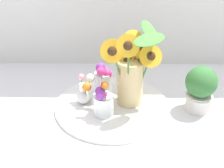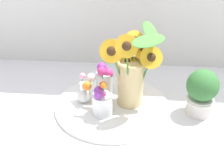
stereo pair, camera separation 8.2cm
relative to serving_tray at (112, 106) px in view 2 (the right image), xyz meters
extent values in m
plane|color=silver|center=(-0.02, -0.11, -0.01)|extent=(6.00, 6.00, 0.00)
cylinder|color=white|center=(0.00, 0.00, 0.00)|extent=(0.47, 0.47, 0.02)
cylinder|color=#D1B77A|center=(0.07, 0.03, 0.10)|extent=(0.11, 0.11, 0.18)
torus|color=#D1B77A|center=(0.07, 0.03, 0.19)|extent=(0.11, 0.11, 0.01)
cylinder|color=#427533|center=(0.06, -0.03, 0.18)|extent=(0.02, 0.07, 0.24)
cylinder|color=gold|center=(0.06, -0.06, 0.30)|extent=(0.09, 0.04, 0.09)
sphere|color=#382314|center=(0.06, -0.06, 0.30)|extent=(0.04, 0.04, 0.04)
cylinder|color=#427533|center=(0.09, 0.03, 0.14)|extent=(0.06, 0.05, 0.17)
cylinder|color=gold|center=(0.12, 0.06, 0.23)|extent=(0.09, 0.07, 0.08)
sphere|color=#382314|center=(0.12, 0.06, 0.23)|extent=(0.03, 0.03, 0.03)
cylinder|color=#427533|center=(0.12, 0.01, 0.13)|extent=(0.06, 0.01, 0.20)
cylinder|color=gold|center=(0.15, 0.01, 0.23)|extent=(0.11, 0.06, 0.10)
sphere|color=#382314|center=(0.15, 0.01, 0.23)|extent=(0.04, 0.04, 0.04)
cylinder|color=#427533|center=(0.07, 0.04, 0.17)|extent=(0.02, 0.04, 0.21)
cylinder|color=gold|center=(0.08, 0.06, 0.27)|extent=(0.08, 0.06, 0.07)
sphere|color=#382314|center=(0.08, 0.06, 0.27)|extent=(0.03, 0.03, 0.03)
cylinder|color=#427533|center=(0.03, 0.03, 0.15)|extent=(0.07, 0.02, 0.21)
cylinder|color=gold|center=(0.00, 0.02, 0.25)|extent=(0.08, 0.04, 0.08)
sphere|color=#382314|center=(0.00, 0.02, 0.25)|extent=(0.03, 0.03, 0.03)
cylinder|color=#427533|center=(0.06, 0.03, 0.11)|extent=(0.01, 0.05, 0.16)
cylinder|color=gold|center=(0.06, 0.05, 0.19)|extent=(0.06, 0.05, 0.05)
sphere|color=#382314|center=(0.06, 0.05, 0.19)|extent=(0.03, 0.03, 0.03)
cylinder|color=#427533|center=(0.03, -0.01, 0.16)|extent=(0.06, 0.06, 0.21)
cylinder|color=gold|center=(0.00, -0.03, 0.27)|extent=(0.11, 0.04, 0.11)
sphere|color=#382314|center=(0.00, -0.03, 0.27)|extent=(0.04, 0.04, 0.04)
ellipsoid|color=#477F38|center=(0.14, 0.05, 0.31)|extent=(0.09, 0.13, 0.07)
ellipsoid|color=#477F38|center=(0.13, -0.05, 0.32)|extent=(0.15, 0.14, 0.03)
cylinder|color=white|center=(-0.03, -0.06, 0.05)|extent=(0.08, 0.08, 0.09)
cylinder|color=#427533|center=(-0.03, -0.08, 0.07)|extent=(0.02, 0.03, 0.09)
sphere|color=purple|center=(-0.04, -0.09, 0.11)|extent=(0.03, 0.03, 0.03)
cylinder|color=#427533|center=(-0.04, -0.07, 0.07)|extent=(0.02, 0.01, 0.08)
sphere|color=purple|center=(-0.05, -0.06, 0.11)|extent=(0.04, 0.04, 0.04)
cylinder|color=#427533|center=(-0.03, -0.07, 0.09)|extent=(0.01, 0.01, 0.10)
sphere|color=red|center=(-0.03, -0.07, 0.14)|extent=(0.03, 0.03, 0.03)
cylinder|color=#427533|center=(-0.04, -0.07, 0.09)|extent=(0.02, 0.01, 0.11)
sphere|color=orange|center=(-0.03, -0.07, 0.14)|extent=(0.03, 0.03, 0.03)
cylinder|color=#427533|center=(-0.04, -0.07, 0.06)|extent=(0.01, 0.02, 0.07)
sphere|color=#C6337A|center=(-0.03, -0.06, 0.10)|extent=(0.03, 0.03, 0.03)
sphere|color=white|center=(-0.12, 0.01, 0.04)|extent=(0.06, 0.06, 0.06)
cylinder|color=white|center=(-0.12, 0.01, 0.08)|extent=(0.03, 0.03, 0.03)
cylinder|color=#568E42|center=(-0.11, 0.01, 0.06)|extent=(0.02, 0.02, 0.07)
sphere|color=orange|center=(-0.10, 0.00, 0.10)|extent=(0.04, 0.04, 0.04)
cylinder|color=#568E42|center=(-0.13, 0.02, 0.07)|extent=(0.01, 0.03, 0.10)
sphere|color=pink|center=(-0.13, 0.04, 0.12)|extent=(0.02, 0.02, 0.02)
cylinder|color=#568E42|center=(-0.10, 0.03, 0.07)|extent=(0.03, 0.02, 0.08)
sphere|color=white|center=(-0.09, 0.04, 0.11)|extent=(0.04, 0.04, 0.04)
cylinder|color=white|center=(-0.04, 0.08, 0.06)|extent=(0.07, 0.07, 0.11)
cylinder|color=#568E42|center=(-0.04, 0.05, 0.09)|extent=(0.02, 0.04, 0.12)
sphere|color=#C6337A|center=(-0.05, 0.04, 0.15)|extent=(0.04, 0.04, 0.04)
cylinder|color=#568E42|center=(-0.04, 0.07, 0.10)|extent=(0.02, 0.02, 0.10)
sphere|color=purple|center=(-0.05, 0.06, 0.15)|extent=(0.04, 0.04, 0.04)
cylinder|color=#568E42|center=(-0.03, 0.08, 0.07)|extent=(0.01, 0.01, 0.08)
sphere|color=#C6337A|center=(-0.02, 0.08, 0.11)|extent=(0.04, 0.04, 0.04)
cylinder|color=#568E42|center=(-0.04, 0.08, 0.08)|extent=(0.02, 0.02, 0.09)
sphere|color=purple|center=(-0.04, 0.09, 0.13)|extent=(0.02, 0.02, 0.02)
cylinder|color=beige|center=(0.35, -0.01, 0.03)|extent=(0.10, 0.10, 0.07)
torus|color=beige|center=(0.35, -0.01, 0.06)|extent=(0.11, 0.11, 0.01)
ellipsoid|color=#336B33|center=(0.35, -0.01, 0.12)|extent=(0.13, 0.13, 0.13)
camera|label=1|loc=(0.01, -1.08, 0.74)|focal=50.00mm
camera|label=2|loc=(0.09, -1.07, 0.74)|focal=50.00mm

